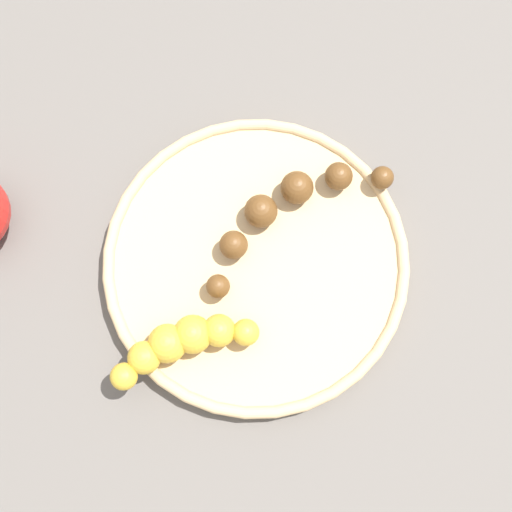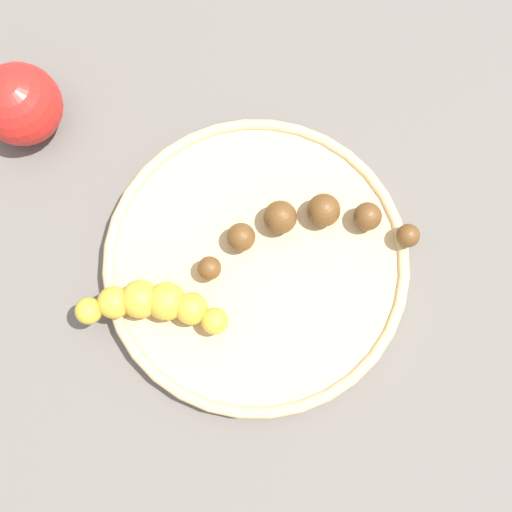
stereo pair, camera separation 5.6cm
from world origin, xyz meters
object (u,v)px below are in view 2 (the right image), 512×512
Objects in this scene: banana_spotted at (153,305)px; apple_red at (20,104)px; fruit_bowl at (256,263)px; banana_overripe at (304,224)px.

banana_spotted is 1.46× the size of apple_red.
fruit_bowl is 0.05m from banana_overripe.
fruit_bowl is at bearing -83.61° from apple_red.
banana_spotted is at bearing -105.46° from apple_red.
banana_spotted is at bearing 109.23° from banana_overripe.
banana_overripe is 2.04× the size of apple_red.
banana_spotted is 0.14m from banana_overripe.
banana_overripe is (0.05, -0.01, 0.02)m from fruit_bowl.
fruit_bowl is 3.61× the size of apple_red.
apple_red is (-0.07, 0.26, 0.00)m from banana_overripe.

